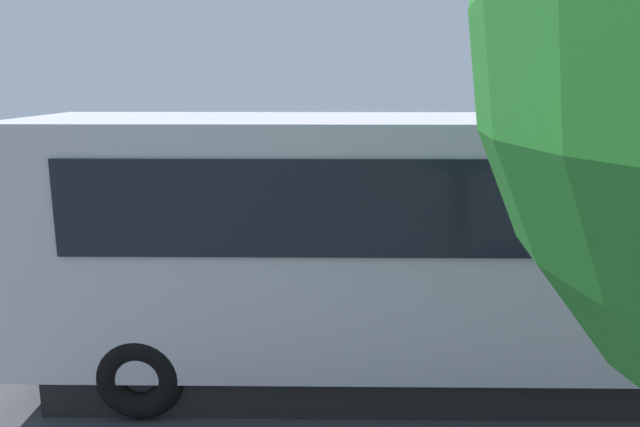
{
  "coord_description": "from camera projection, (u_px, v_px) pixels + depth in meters",
  "views": [
    {
      "loc": [
        0.01,
        11.22,
        3.66
      ],
      "look_at": [
        0.09,
        -0.5,
        1.1
      ],
      "focal_mm": 33.93,
      "sensor_mm": 36.0,
      "label": 1
    }
  ],
  "objects": [
    {
      "name": "bay_line_b",
      "position": [
        313.0,
        247.0,
        13.65
      ],
      "size": [
        0.18,
        4.1,
        0.01
      ],
      "color": "white",
      "rests_on": "ground_plane"
    },
    {
      "name": "traffic_cone",
      "position": [
        247.0,
        227.0,
        14.25
      ],
      "size": [
        0.34,
        0.34,
        0.63
      ],
      "color": "orange",
      "rests_on": "ground_plane"
    },
    {
      "name": "ground_plane",
      "position": [
        325.0,
        274.0,
        11.74
      ],
      "size": [
        80.0,
        80.0,
        0.0
      ],
      "primitive_type": "plane",
      "color": "#38383D"
    },
    {
      "name": "bay_line_c",
      "position": [
        188.0,
        247.0,
        13.67
      ],
      "size": [
        0.2,
        4.98,
        0.01
      ],
      "color": "white",
      "rests_on": "ground_plane"
    },
    {
      "name": "spectator_right",
      "position": [
        309.0,
        235.0,
        10.5
      ],
      "size": [
        0.57,
        0.32,
        1.76
      ],
      "color": "black",
      "rests_on": "ground_plane"
    },
    {
      "name": "stunt_motorcycle",
      "position": [
        189.0,
        196.0,
        14.14
      ],
      "size": [
        1.91,
        0.65,
        1.85
      ],
      "color": "black",
      "rests_on": "ground_plane"
    },
    {
      "name": "tour_bus",
      "position": [
        450.0,
        249.0,
        7.44
      ],
      "size": [
        10.23,
        2.64,
        3.25
      ],
      "color": "silver",
      "rests_on": "ground_plane"
    },
    {
      "name": "bay_line_a",
      "position": [
        438.0,
        247.0,
        13.63
      ],
      "size": [
        0.17,
        3.67,
        0.01
      ],
      "color": "white",
      "rests_on": "ground_plane"
    },
    {
      "name": "spectator_left",
      "position": [
        419.0,
        238.0,
        10.32
      ],
      "size": [
        0.58,
        0.38,
        1.74
      ],
      "color": "black",
      "rests_on": "ground_plane"
    },
    {
      "name": "spectator_far_left",
      "position": [
        478.0,
        236.0,
        10.43
      ],
      "size": [
        0.58,
        0.34,
        1.76
      ],
      "color": "black",
      "rests_on": "ground_plane"
    },
    {
      "name": "parked_motorcycle_silver",
      "position": [
        514.0,
        277.0,
        10.03
      ],
      "size": [
        2.03,
        0.7,
        0.99
      ],
      "color": "black",
      "rests_on": "ground_plane"
    },
    {
      "name": "spectator_centre",
      "position": [
        361.0,
        236.0,
        10.51
      ],
      "size": [
        0.58,
        0.34,
        1.73
      ],
      "color": "black",
      "rests_on": "ground_plane"
    }
  ]
}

